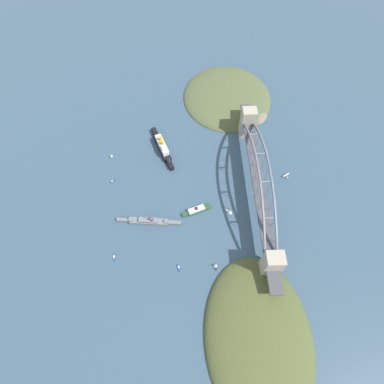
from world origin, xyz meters
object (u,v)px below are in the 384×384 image
at_px(small_boat_1, 215,265).
at_px(small_boat_4, 114,257).
at_px(small_boat_5, 111,156).
at_px(harbor_ferry_steamer, 197,210).
at_px(seaplane_taxiing_near_bridge, 286,176).
at_px(ocean_liner, 162,147).
at_px(harbor_arch_bridge, 258,183).
at_px(small_boat_0, 230,211).
at_px(small_boat_2, 112,181).
at_px(naval_cruiser, 149,221).
at_px(small_boat_3, 179,268).

height_order(small_boat_1, small_boat_4, small_boat_1).
bearing_deg(small_boat_5, harbor_ferry_steamer, -127.22).
bearing_deg(seaplane_taxiing_near_bridge, small_boat_4, 115.58).
bearing_deg(ocean_liner, seaplane_taxiing_near_bridge, -107.11).
bearing_deg(harbor_arch_bridge, small_boat_1, 148.59).
height_order(small_boat_0, small_boat_5, small_boat_0).
relative_size(harbor_arch_bridge, ocean_liner, 3.58).
relative_size(harbor_ferry_steamer, small_boat_2, 5.09).
relative_size(harbor_ferry_steamer, seaplane_taxiing_near_bridge, 3.94).
relative_size(ocean_liner, harbor_ferry_steamer, 1.96).
bearing_deg(harbor_arch_bridge, seaplane_taxiing_near_bridge, -61.63).
bearing_deg(harbor_ferry_steamer, small_boat_2, 66.86).
height_order(naval_cruiser, small_boat_5, naval_cruiser).
height_order(small_boat_2, small_boat_4, small_boat_4).
relative_size(naval_cruiser, small_boat_2, 10.53).
relative_size(naval_cruiser, harbor_ferry_steamer, 2.07).
bearing_deg(small_boat_5, seaplane_taxiing_near_bridge, -99.55).
bearing_deg(harbor_ferry_steamer, small_boat_3, 162.22).
xyz_separation_m(small_boat_0, small_boat_1, (-66.62, 22.39, -0.37)).
height_order(ocean_liner, seaplane_taxiing_near_bridge, ocean_liner).
bearing_deg(harbor_ferry_steamer, small_boat_4, 120.46).
xyz_separation_m(seaplane_taxiing_near_bridge, small_boat_4, (-103.88, 217.03, -1.24)).
bearing_deg(harbor_ferry_steamer, harbor_arch_bridge, -73.26).
xyz_separation_m(harbor_ferry_steamer, small_boat_0, (-3.89, -40.62, 1.69)).
relative_size(harbor_ferry_steamer, small_boat_1, 4.63).
bearing_deg(small_boat_0, naval_cruiser, 95.67).
height_order(harbor_arch_bridge, harbor_ferry_steamer, harbor_arch_bridge).
distance_m(harbor_ferry_steamer, small_boat_4, 111.94).
relative_size(seaplane_taxiing_near_bridge, small_boat_4, 1.02).
bearing_deg(harbor_arch_bridge, naval_cruiser, 105.24).
distance_m(ocean_liner, naval_cruiser, 112.39).
bearing_deg(ocean_liner, small_boat_3, -172.83).
height_order(ocean_liner, small_boat_0, ocean_liner).
height_order(harbor_arch_bridge, small_boat_0, harbor_arch_bridge).
relative_size(naval_cruiser, seaplane_taxiing_near_bridge, 8.16).
bearing_deg(seaplane_taxiing_near_bridge, small_boat_5, 80.45).
height_order(small_boat_0, small_boat_1, small_boat_0).
height_order(harbor_arch_bridge, small_boat_4, harbor_arch_bridge).
height_order(harbor_ferry_steamer, small_boat_0, small_boat_0).
relative_size(ocean_liner, small_boat_3, 8.43).
height_order(harbor_ferry_steamer, small_boat_3, harbor_ferry_steamer).
relative_size(harbor_arch_bridge, small_boat_1, 32.40).
xyz_separation_m(ocean_liner, naval_cruiser, (-111.47, 13.99, -3.32)).
relative_size(small_boat_3, small_boat_4, 0.93).
height_order(harbor_arch_bridge, small_boat_1, harbor_arch_bridge).
bearing_deg(harbor_arch_bridge, ocean_liner, 57.72).
relative_size(small_boat_2, small_boat_4, 0.79).
bearing_deg(small_boat_4, seaplane_taxiing_near_bridge, -64.42).
distance_m(ocean_liner, small_boat_0, 132.32).
bearing_deg(small_boat_2, small_boat_5, 7.38).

